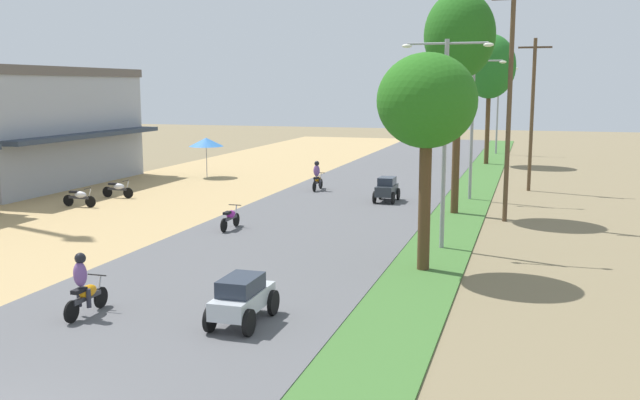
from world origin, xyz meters
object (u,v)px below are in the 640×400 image
(vendor_umbrella, at_px, (206,142))
(car_sedan_silver, at_px, (242,297))
(median_tree_third, at_px, (490,67))
(parked_motorbike_fifth, at_px, (118,188))
(car_hatchback_charcoal, at_px, (387,188))
(utility_pole_far, at_px, (532,112))
(streetlamp_near, at_px, (445,129))
(motorbike_ahead_fourth, at_px, (230,217))
(motorbike_ahead_fifth, at_px, (317,176))
(parked_motorbike_fourth, at_px, (80,197))
(median_tree_nearest, at_px, (427,103))
(utility_pole_near, at_px, (509,102))
(streetlamp_far, at_px, (498,103))
(motorbike_ahead_third, at_px, (84,286))
(streetlamp_mid, at_px, (472,118))
(median_tree_second, at_px, (460,37))

(vendor_umbrella, height_order, car_sedan_silver, vendor_umbrella)
(median_tree_third, bearing_deg, parked_motorbike_fifth, -127.83)
(median_tree_third, xyz_separation_m, car_hatchback_charcoal, (-3.66, -19.60, -6.48))
(median_tree_third, bearing_deg, utility_pole_far, -76.41)
(median_tree_third, height_order, streetlamp_near, median_tree_third)
(motorbike_ahead_fourth, xyz_separation_m, motorbike_ahead_fifth, (0.22, 11.41, 0.28))
(car_sedan_silver, bearing_deg, utility_pole_far, 75.78)
(parked_motorbike_fourth, relative_size, median_tree_third, 0.19)
(motorbike_ahead_fifth, bearing_deg, utility_pole_far, 18.47)
(median_tree_nearest, relative_size, utility_pole_near, 0.68)
(vendor_umbrella, height_order, streetlamp_far, streetlamp_far)
(streetlamp_far, bearing_deg, median_tree_nearest, -90.25)
(streetlamp_far, height_order, motorbike_ahead_fifth, streetlamp_far)
(parked_motorbike_fifth, relative_size, car_sedan_silver, 0.80)
(streetlamp_far, height_order, motorbike_ahead_fourth, streetlamp_far)
(parked_motorbike_fourth, xyz_separation_m, streetlamp_near, (17.84, -3.72, 3.79))
(streetlamp_far, relative_size, motorbike_ahead_third, 4.15)
(motorbike_ahead_fourth, bearing_deg, parked_motorbike_fifth, 146.56)
(utility_pole_far, bearing_deg, car_hatchback_charcoal, -136.54)
(motorbike_ahead_fourth, bearing_deg, streetlamp_mid, 51.51)
(utility_pole_near, bearing_deg, vendor_umbrella, 152.83)
(car_sedan_silver, bearing_deg, parked_motorbike_fifth, 130.25)
(vendor_umbrella, bearing_deg, motorbike_ahead_fifth, -23.30)
(median_tree_nearest, bearing_deg, motorbike_ahead_fourth, 154.46)
(utility_pole_far, bearing_deg, median_tree_nearest, -99.11)
(streetlamp_far, xyz_separation_m, car_hatchback_charcoal, (-3.94, -28.28, -3.63))
(utility_pole_far, bearing_deg, median_tree_second, -110.38)
(utility_pole_far, xyz_separation_m, motorbike_ahead_fourth, (-11.54, -15.18, -3.83))
(vendor_umbrella, distance_m, motorbike_ahead_fifth, 9.41)
(car_sedan_silver, bearing_deg, streetlamp_near, 69.68)
(streetlamp_far, bearing_deg, median_tree_third, -91.81)
(median_tree_second, distance_m, car_hatchback_charcoal, 8.37)
(motorbike_ahead_fourth, bearing_deg, motorbike_ahead_third, -85.09)
(parked_motorbike_fourth, height_order, streetlamp_mid, streetlamp_mid)
(vendor_umbrella, bearing_deg, streetlamp_far, 52.27)
(motorbike_ahead_fifth, bearing_deg, motorbike_ahead_fourth, -91.13)
(vendor_umbrella, relative_size, streetlamp_mid, 0.35)
(streetlamp_mid, distance_m, streetlamp_far, 26.12)
(motorbike_ahead_fifth, bearing_deg, parked_motorbike_fourth, -138.04)
(car_hatchback_charcoal, bearing_deg, car_sedan_silver, -89.11)
(parked_motorbike_fifth, distance_m, motorbike_ahead_fifth, 10.73)
(parked_motorbike_fourth, relative_size, parked_motorbike_fifth, 1.00)
(median_tree_third, distance_m, car_hatchback_charcoal, 20.97)
(motorbike_ahead_third, height_order, motorbike_ahead_fourth, motorbike_ahead_third)
(median_tree_nearest, bearing_deg, streetlamp_mid, 89.30)
(streetlamp_near, distance_m, car_hatchback_charcoal, 10.89)
(parked_motorbike_fourth, relative_size, car_hatchback_charcoal, 0.90)
(streetlamp_near, bearing_deg, median_tree_second, 92.52)
(parked_motorbike_fifth, bearing_deg, median_tree_second, 1.88)
(parked_motorbike_fifth, height_order, streetlamp_near, streetlamp_near)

